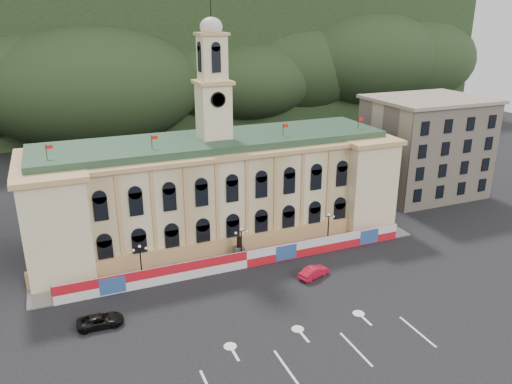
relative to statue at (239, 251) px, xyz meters
name	(u,v)px	position (x,y,z in m)	size (l,w,h in m)	color
ground	(296,327)	(0.00, -18.00, -1.19)	(260.00, 260.00, 0.00)	black
lane_markings	(318,353)	(0.00, -23.00, -1.18)	(26.00, 10.00, 0.02)	white
hill_ridge	(121,61)	(0.03, 103.99, 18.30)	(230.00, 80.00, 64.00)	black
city_hall	(217,187)	(0.00, 9.63, 6.66)	(56.20, 17.60, 37.10)	beige
side_building_right	(425,146)	(43.00, 12.93, 8.14)	(21.00, 17.00, 18.60)	#C1AB95
hoarding_fence	(247,259)	(0.06, -2.93, 0.06)	(50.00, 0.44, 2.50)	red
pavement	(240,259)	(0.00, -0.25, -1.11)	(56.00, 5.50, 0.16)	slate
statue	(239,251)	(0.00, 0.00, 0.00)	(1.40, 1.40, 3.72)	#595651
lamp_left	(141,259)	(-14.00, -1.00, 1.89)	(1.96, 0.44, 5.15)	black
lamp_center	(241,242)	(0.00, -1.00, 1.89)	(1.96, 0.44, 5.15)	black
lamp_right	(328,226)	(14.00, -1.00, 1.89)	(1.96, 0.44, 5.15)	black
red_sedan	(314,272)	(7.30, -8.87, -0.44)	(4.81, 2.98, 1.50)	red
black_suv	(100,321)	(-20.19, -9.51, -0.48)	(5.20, 2.57, 1.42)	black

